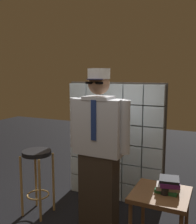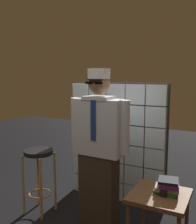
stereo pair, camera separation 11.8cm
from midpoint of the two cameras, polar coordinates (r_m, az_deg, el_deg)
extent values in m
cube|color=silver|center=(3.90, -2.47, -15.09)|extent=(0.25, 0.08, 0.25)
cube|color=silver|center=(3.78, 1.07, -15.82)|extent=(0.25, 0.08, 0.25)
cube|color=silver|center=(3.69, 4.84, -16.53)|extent=(0.25, 0.08, 0.25)
cube|color=silver|center=(3.60, 8.82, -17.21)|extent=(0.25, 0.08, 0.25)
cube|color=silver|center=(3.54, 13.00, -17.83)|extent=(0.25, 0.08, 0.25)
cube|color=silver|center=(3.80, -2.49, -11.49)|extent=(0.25, 0.08, 0.25)
cube|color=silver|center=(3.69, 1.08, -12.14)|extent=(0.25, 0.08, 0.25)
cube|color=silver|center=(3.58, 4.89, -12.77)|extent=(0.25, 0.08, 0.25)
cube|color=silver|center=(3.50, 8.92, -13.37)|extent=(0.25, 0.08, 0.25)
cube|color=silver|center=(3.43, 13.14, -13.94)|extent=(0.25, 0.08, 0.25)
cube|color=silver|center=(3.72, -2.52, -7.73)|extent=(0.25, 0.08, 0.25)
cube|color=silver|center=(3.60, 1.09, -8.27)|extent=(0.25, 0.08, 0.25)
cube|color=silver|center=(3.50, 4.94, -8.80)|extent=(0.25, 0.08, 0.25)
cube|color=silver|center=(3.41, 9.02, -9.32)|extent=(0.25, 0.08, 0.25)
cube|color=silver|center=(3.35, 13.29, -9.81)|extent=(0.25, 0.08, 0.25)
cube|color=silver|center=(3.66, -2.54, -3.82)|extent=(0.25, 0.08, 0.25)
cube|color=silver|center=(3.54, 1.11, -4.24)|extent=(0.25, 0.08, 0.25)
cube|color=silver|center=(3.43, 5.00, -4.66)|extent=(0.25, 0.08, 0.25)
cube|color=silver|center=(3.34, 9.12, -5.08)|extent=(0.25, 0.08, 0.25)
cube|color=silver|center=(3.28, 13.44, -5.49)|extent=(0.25, 0.08, 0.25)
cube|color=silver|center=(3.61, -2.57, 0.20)|extent=(0.25, 0.08, 0.25)
cube|color=silver|center=(3.49, 1.12, -0.08)|extent=(0.25, 0.08, 0.25)
cube|color=silver|center=(3.38, 5.05, -0.37)|extent=(0.25, 0.08, 0.25)
cube|color=silver|center=(3.30, 9.22, -0.68)|extent=(0.25, 0.08, 0.25)
cube|color=silver|center=(3.22, 13.60, -1.01)|extent=(0.25, 0.08, 0.25)
cube|color=silver|center=(3.59, -2.59, 4.31)|extent=(0.25, 0.08, 0.25)
cube|color=silver|center=(3.46, 1.13, 4.18)|extent=(0.25, 0.08, 0.25)
cube|color=silver|center=(3.36, 5.11, 4.01)|extent=(0.25, 0.08, 0.25)
cube|color=silver|center=(3.27, 9.33, 3.82)|extent=(0.25, 0.08, 0.25)
cube|color=silver|center=(3.19, 13.76, 3.59)|extent=(0.25, 0.08, 0.25)
cube|color=#38332D|center=(3.51, 5.30, -6.55)|extent=(1.32, 0.02, 1.58)
cube|color=#382D23|center=(2.95, 1.38, -16.84)|extent=(0.40, 0.21, 0.83)
cube|color=silver|center=(2.73, 1.43, -3.27)|extent=(0.52, 0.24, 0.59)
cube|color=navy|center=(2.61, 0.22, -1.83)|extent=(0.06, 0.01, 0.41)
cube|color=silver|center=(2.69, 1.45, 3.09)|extent=(0.29, 0.24, 0.04)
sphere|color=#A87A5B|center=(2.68, 1.46, 6.19)|extent=(0.22, 0.22, 0.22)
ellipsoid|color=black|center=(2.63, 0.94, 5.30)|extent=(0.15, 0.08, 0.10)
cube|color=black|center=(2.59, 0.38, 6.37)|extent=(0.19, 0.02, 0.02)
cylinder|color=#191E47|center=(2.60, 0.59, 7.17)|extent=(0.17, 0.17, 0.01)
cylinder|color=white|center=(2.67, 1.47, 8.34)|extent=(0.23, 0.23, 0.11)
cylinder|color=silver|center=(2.60, 7.08, -3.37)|extent=(0.11, 0.11, 0.54)
cylinder|color=silver|center=(2.87, -3.69, -2.23)|extent=(0.11, 0.11, 0.54)
cylinder|color=black|center=(3.19, -11.83, -8.54)|extent=(0.34, 0.34, 0.05)
torus|color=tan|center=(3.38, -11.55, -17.03)|extent=(0.27, 0.27, 0.02)
cylinder|color=tan|center=(3.31, -14.96, -15.18)|extent=(0.03, 0.03, 0.73)
cylinder|color=tan|center=(3.15, -11.26, -16.31)|extent=(0.03, 0.03, 0.73)
cylinder|color=tan|center=(3.50, -11.95, -13.79)|extent=(0.03, 0.03, 0.73)
cylinder|color=tan|center=(3.35, -8.32, -14.75)|extent=(0.03, 0.03, 0.73)
cube|color=brown|center=(2.61, 14.57, -17.29)|extent=(0.52, 0.52, 0.04)
cylinder|color=brown|center=(2.98, 11.00, -19.98)|extent=(0.04, 0.04, 0.53)
cylinder|color=brown|center=(2.90, 19.95, -21.13)|extent=(0.04, 0.04, 0.53)
cube|color=#1E592D|center=(2.61, 15.89, -16.41)|extent=(0.21, 0.15, 0.03)
cube|color=gray|center=(2.60, 16.14, -15.63)|extent=(0.24, 0.19, 0.04)
cube|color=#591E66|center=(2.58, 16.45, -14.90)|extent=(0.21, 0.21, 0.04)
cube|color=black|center=(2.57, 16.40, -14.17)|extent=(0.21, 0.21, 0.03)
cylinder|color=black|center=(2.56, 15.50, -16.19)|extent=(0.08, 0.08, 0.09)
torus|color=black|center=(2.55, 16.84, -16.25)|extent=(0.06, 0.01, 0.06)
camera|label=1|loc=(0.06, -88.75, 0.18)|focal=41.93mm
camera|label=2|loc=(0.06, 91.25, -0.18)|focal=41.93mm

